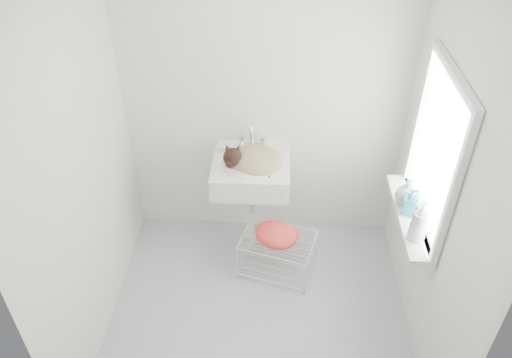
{
  "coord_description": "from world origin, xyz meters",
  "views": [
    {
      "loc": [
        0.1,
        -2.41,
        3.09
      ],
      "look_at": [
        -0.04,
        0.5,
        0.88
      ],
      "focal_mm": 35.28,
      "sensor_mm": 36.0,
      "label": 1
    }
  ],
  "objects_px": {
    "sink": "(251,163)",
    "bottle_c": "(404,202)",
    "bottle_b": "(408,213)",
    "bottle_a": "(415,239)",
    "cat": "(253,160)",
    "wire_rack": "(277,255)"
  },
  "relations": [
    {
      "from": "sink",
      "to": "wire_rack",
      "type": "xyz_separation_m",
      "value": [
        0.22,
        -0.29,
        -0.7
      ]
    },
    {
      "from": "wire_rack",
      "to": "bottle_a",
      "type": "xyz_separation_m",
      "value": [
        0.87,
        -0.49,
        0.7
      ]
    },
    {
      "from": "cat",
      "to": "wire_rack",
      "type": "distance_m",
      "value": 0.82
    },
    {
      "from": "bottle_c",
      "to": "bottle_a",
      "type": "bearing_deg",
      "value": -90.0
    },
    {
      "from": "sink",
      "to": "bottle_c",
      "type": "xyz_separation_m",
      "value": [
        1.09,
        -0.42,
        0.0
      ]
    },
    {
      "from": "bottle_a",
      "to": "bottle_b",
      "type": "relative_size",
      "value": 1.25
    },
    {
      "from": "cat",
      "to": "bottle_b",
      "type": "xyz_separation_m",
      "value": [
        1.08,
        -0.51,
        -0.04
      ]
    },
    {
      "from": "wire_rack",
      "to": "bottle_b",
      "type": "distance_m",
      "value": 1.14
    },
    {
      "from": "bottle_b",
      "to": "bottle_c",
      "type": "distance_m",
      "value": 0.11
    },
    {
      "from": "cat",
      "to": "bottle_b",
      "type": "relative_size",
      "value": 2.26
    },
    {
      "from": "wire_rack",
      "to": "bottle_c",
      "type": "bearing_deg",
      "value": -8.69
    },
    {
      "from": "bottle_b",
      "to": "cat",
      "type": "bearing_deg",
      "value": 154.58
    },
    {
      "from": "bottle_c",
      "to": "cat",
      "type": "bearing_deg",
      "value": 159.58
    },
    {
      "from": "bottle_a",
      "to": "bottle_c",
      "type": "distance_m",
      "value": 0.36
    },
    {
      "from": "wire_rack",
      "to": "bottle_c",
      "type": "relative_size",
      "value": 2.85
    },
    {
      "from": "wire_rack",
      "to": "bottle_b",
      "type": "height_order",
      "value": "bottle_b"
    },
    {
      "from": "cat",
      "to": "bottle_b",
      "type": "distance_m",
      "value": 1.2
    },
    {
      "from": "wire_rack",
      "to": "bottle_b",
      "type": "bearing_deg",
      "value": -15.7
    },
    {
      "from": "wire_rack",
      "to": "cat",
      "type": "bearing_deg",
      "value": 128.13
    },
    {
      "from": "sink",
      "to": "bottle_c",
      "type": "bearing_deg",
      "value": -21.0
    },
    {
      "from": "sink",
      "to": "bottle_b",
      "type": "bearing_deg",
      "value": -25.9
    },
    {
      "from": "cat",
      "to": "sink",
      "type": "bearing_deg",
      "value": 130.91
    }
  ]
}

